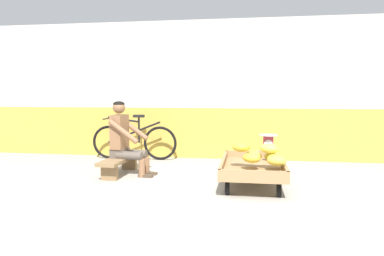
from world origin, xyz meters
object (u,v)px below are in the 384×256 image
Objects in this scene: banana_cart at (253,168)px; vendor_seated at (125,138)px; plastic_crate at (268,161)px; weighing_scale at (268,143)px; bicycle_near_left at (134,141)px; low_bench at (120,162)px.

vendor_seated reaches higher than banana_cart.
plastic_crate is 0.30m from weighing_scale.
vendor_seated is at bearing -163.50° from plastic_crate.
vendor_seated reaches higher than weighing_scale.
vendor_seated is 1.32m from bicycle_near_left.
low_bench is 0.67× the size of bicycle_near_left.
low_bench is at bearing 174.88° from vendor_seated.
weighing_scale is at bearing 16.47° from vendor_seated.
weighing_scale is 0.18× the size of bicycle_near_left.
weighing_scale is (2.20, 0.65, -0.11)m from vendor_seated.
banana_cart is 4.00× the size of plastic_crate.
bicycle_near_left reaches higher than weighing_scale.
banana_cart is at bearing -36.16° from bicycle_near_left.
low_bench is 0.98× the size of vendor_seated.
weighing_scale reaches higher than plastic_crate.
bicycle_near_left is at bearing 143.84° from banana_cart.
plastic_crate reaches higher than low_bench.
bicycle_near_left is (-2.48, 0.63, -0.10)m from weighing_scale.
bicycle_near_left reaches higher than low_bench.
low_bench is 3.71× the size of weighing_scale.
low_bench is 2.38m from plastic_crate.
vendor_seated is 3.17× the size of plastic_crate.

